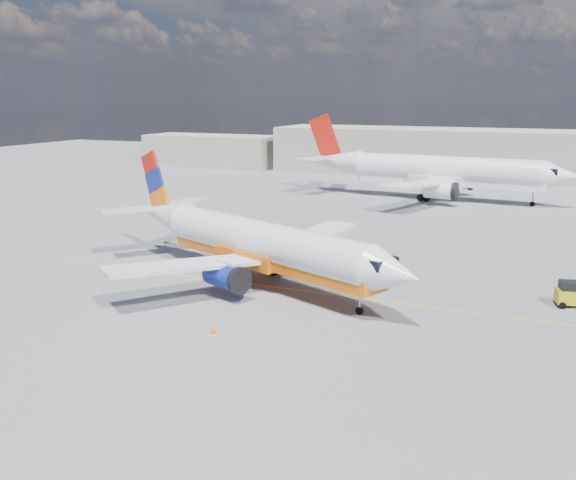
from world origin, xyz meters
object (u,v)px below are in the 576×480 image
at_px(main_jet, 257,243).
at_px(traffic_cone, 214,330).
at_px(gse_tug, 574,295).
at_px(second_jet, 438,172).

bearing_deg(main_jet, traffic_cone, -54.87).
xyz_separation_m(gse_tug, traffic_cone, (-19.67, -14.11, -0.53)).
height_order(second_jet, traffic_cone, second_jet).
height_order(main_jet, gse_tug, main_jet).
xyz_separation_m(main_jet, traffic_cone, (2.35, -10.76, -2.78)).
height_order(gse_tug, traffic_cone, gse_tug).
distance_m(main_jet, second_jet, 45.13).
bearing_deg(gse_tug, traffic_cone, -159.37).
xyz_separation_m(main_jet, second_jet, (5.23, 44.82, 0.67)).
distance_m(second_jet, gse_tug, 44.84).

